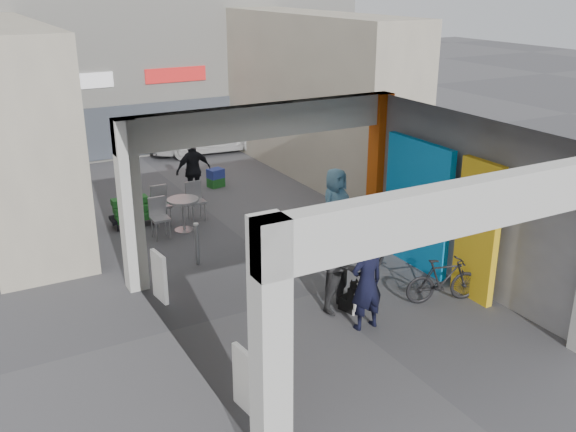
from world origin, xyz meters
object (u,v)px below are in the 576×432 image
produce_stand (132,215)px  man_elderly (335,206)px  border_collie (352,298)px  cafe_set (174,214)px  man_crates (193,170)px  bicycle_rear (443,280)px  man_with_dog (367,283)px  man_back_turned (346,261)px  bicycle_front (397,243)px  white_van (208,133)px

produce_stand → man_elderly: bearing=-39.4°
border_collie → man_elderly: (1.55, 3.06, 0.64)m
cafe_set → man_crates: 2.21m
border_collie → bicycle_rear: 1.85m
cafe_set → man_with_dog: bearing=-78.2°
produce_stand → bicycle_rear: (4.16, -6.98, 0.17)m
man_crates → bicycle_rear: size_ratio=1.18×
bicycle_rear → produce_stand: bearing=47.1°
produce_stand → man_elderly: size_ratio=0.59×
cafe_set → man_crates: (1.21, 1.77, 0.54)m
border_collie → man_crates: (-0.25, 7.63, 0.61)m
produce_stand → man_back_turned: man_back_turned is taller
bicycle_front → white_van: 11.20m
man_elderly → white_van: (0.60, 9.42, -0.19)m
man_elderly → bicycle_rear: (0.23, -3.54, -0.47)m
produce_stand → border_collie: border_collie is taller
bicycle_rear → man_back_turned: bearing=85.6°
cafe_set → man_back_turned: size_ratio=0.84×
man_with_dog → man_crates: bearing=-89.2°
bicycle_rear → cafe_set: bearing=43.4°
man_back_turned → man_elderly: bearing=40.4°
border_collie → white_van: bearing=63.8°
produce_stand → man_back_turned: (2.33, -6.29, 0.70)m
man_back_turned → man_crates: 7.43m
man_crates → bicycle_front: size_ratio=0.88×
man_back_turned → white_van: bearing=59.5°
man_crates → bicycle_rear: (2.03, -8.11, -0.44)m
man_elderly → man_crates: man_elderly is taller
border_collie → man_crates: size_ratio=0.40×
man_with_dog → bicycle_front: 2.86m
produce_stand → white_van: bearing=54.6°
cafe_set → man_elderly: bearing=-42.9°
man_back_turned → man_crates: bearing=71.2°
man_back_turned → white_van: size_ratio=0.46×
man_with_dog → man_back_turned: 0.80m
man_with_dog → man_elderly: bearing=-114.8°
border_collie → man_crates: 7.66m
man_crates → bicycle_front: 6.75m
cafe_set → produce_stand: bearing=145.2°
produce_stand → bicycle_front: size_ratio=0.54×
bicycle_rear → white_van: bearing=14.6°
cafe_set → man_elderly: (3.02, -2.80, 0.57)m
produce_stand → border_collie: size_ratio=1.52×
man_back_turned → bicycle_front: man_back_turned is taller
cafe_set → bicycle_front: (3.48, -4.58, 0.18)m
white_van → man_back_turned: bearing=175.6°
border_collie → bicycle_rear: size_ratio=0.47×
border_collie → man_elderly: man_elderly is taller
white_van → man_elderly: bearing=-177.9°
cafe_set → border_collie: (1.46, -5.86, -0.07)m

